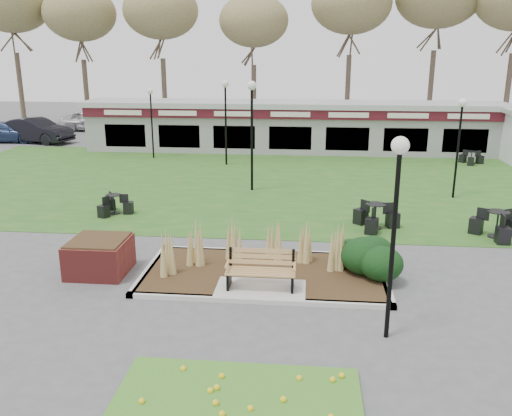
# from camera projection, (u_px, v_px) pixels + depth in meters

# --- Properties ---
(ground) EXTENTS (100.00, 100.00, 0.00)m
(ground) POSITION_uv_depth(u_px,v_px,m) (260.00, 295.00, 13.18)
(ground) COLOR #515154
(ground) RESTS_ON ground
(lawn) EXTENTS (34.00, 16.00, 0.02)m
(lawn) POSITION_uv_depth(u_px,v_px,m) (284.00, 182.00, 24.65)
(lawn) COLOR #245A1C
(lawn) RESTS_ON ground
(flower_bed) EXTENTS (4.20, 3.00, 0.16)m
(flower_bed) POSITION_uv_depth(u_px,v_px,m) (234.00, 414.00, 8.77)
(flower_bed) COLOR #357521
(flower_bed) RESTS_ON ground
(planting_bed) EXTENTS (6.75, 3.40, 1.27)m
(planting_bed) POSITION_uv_depth(u_px,v_px,m) (313.00, 263.00, 14.25)
(planting_bed) COLOR #372916
(planting_bed) RESTS_ON ground
(park_bench) EXTENTS (1.70, 0.66, 0.93)m
(park_bench) POSITION_uv_depth(u_px,v_px,m) (261.00, 269.00, 13.26)
(park_bench) COLOR #AD844E
(park_bench) RESTS_ON ground
(brick_planter) EXTENTS (1.50, 1.50, 0.95)m
(brick_planter) POSITION_uv_depth(u_px,v_px,m) (99.00, 256.00, 14.43)
(brick_planter) COLOR maroon
(brick_planter) RESTS_ON ground
(food_pavilion) EXTENTS (24.60, 3.40, 2.90)m
(food_pavilion) POSITION_uv_depth(u_px,v_px,m) (291.00, 126.00, 31.85)
(food_pavilion) COLOR gray
(food_pavilion) RESTS_ON ground
(tree_backdrop) EXTENTS (47.24, 5.24, 10.36)m
(tree_backdrop) POSITION_uv_depth(u_px,v_px,m) (297.00, 12.00, 37.62)
(tree_backdrop) COLOR #47382B
(tree_backdrop) RESTS_ON ground
(lamp_post_near_left) EXTENTS (0.35, 0.35, 4.19)m
(lamp_post_near_left) POSITION_uv_depth(u_px,v_px,m) (397.00, 195.00, 10.43)
(lamp_post_near_left) COLOR black
(lamp_post_near_left) RESTS_ON ground
(lamp_post_mid_left) EXTENTS (0.38, 0.38, 4.58)m
(lamp_post_mid_left) POSITION_uv_depth(u_px,v_px,m) (252.00, 112.00, 22.22)
(lamp_post_mid_left) COLOR black
(lamp_post_mid_left) RESTS_ON ground
(lamp_post_mid_right) EXTENTS (0.36, 0.36, 4.33)m
(lamp_post_mid_right) POSITION_uv_depth(u_px,v_px,m) (225.00, 104.00, 27.45)
(lamp_post_mid_right) COLOR black
(lamp_post_mid_right) RESTS_ON ground
(lamp_post_far_right) EXTENTS (0.33, 0.33, 3.98)m
(lamp_post_far_right) POSITION_uv_depth(u_px,v_px,m) (460.00, 126.00, 21.14)
(lamp_post_far_right) COLOR black
(lamp_post_far_right) RESTS_ON ground
(lamp_post_far_left) EXTENTS (0.32, 0.32, 3.82)m
(lamp_post_far_left) POSITION_uv_depth(u_px,v_px,m) (151.00, 108.00, 29.37)
(lamp_post_far_left) COLOR black
(lamp_post_far_left) RESTS_ON ground
(bistro_set_a) EXTENTS (1.23, 1.34, 0.71)m
(bistro_set_a) POSITION_uv_depth(u_px,v_px,m) (114.00, 207.00, 19.71)
(bistro_set_a) COLOR black
(bistro_set_a) RESTS_ON ground
(bistro_set_b) EXTENTS (1.53, 1.55, 0.85)m
(bistro_set_b) POSITION_uv_depth(u_px,v_px,m) (375.00, 220.00, 18.07)
(bistro_set_b) COLOR black
(bistro_set_b) RESTS_ON ground
(bistro_set_c) EXTENTS (1.61, 1.40, 0.85)m
(bistro_set_c) POSITION_uv_depth(u_px,v_px,m) (496.00, 228.00, 17.20)
(bistro_set_c) COLOR black
(bistro_set_c) RESTS_ON ground
(bistro_set_d) EXTENTS (1.22, 1.24, 0.68)m
(bistro_set_d) POSITION_uv_depth(u_px,v_px,m) (471.00, 160.00, 28.45)
(bistro_set_d) COLOR black
(bistro_set_d) RESTS_ON ground
(car_silver) EXTENTS (4.68, 2.19, 1.55)m
(car_silver) POSITION_uv_depth(u_px,v_px,m) (92.00, 121.00, 40.21)
(car_silver) COLOR silver
(car_silver) RESTS_ON ground
(car_black) EXTENTS (5.12, 2.83, 1.60)m
(car_black) POSITION_uv_depth(u_px,v_px,m) (36.00, 130.00, 35.01)
(car_black) COLOR black
(car_black) RESTS_ON ground
(car_blue) EXTENTS (4.62, 2.17, 1.30)m
(car_blue) POSITION_uv_depth(u_px,v_px,m) (7.00, 132.00, 35.33)
(car_blue) COLOR navy
(car_blue) RESTS_ON ground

